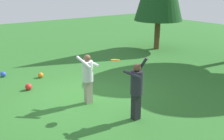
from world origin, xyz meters
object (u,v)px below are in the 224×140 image
ball_red (29,87)px  ball_blue (3,74)px  person_thrower (137,87)px  person_catcher (88,75)px  frisbee (115,60)px  ball_orange (41,75)px

ball_red → ball_blue: 2.08m
person_thrower → ball_blue: person_thrower is taller
person_thrower → person_catcher: person_thrower is taller
frisbee → ball_orange: size_ratio=1.76×
person_thrower → ball_blue: (-6.02, -2.01, -0.86)m
person_catcher → frisbee: bearing=-0.0°
person_catcher → ball_orange: (-3.24, -0.30, -0.84)m
person_thrower → ball_red: bearing=15.1°
ball_blue → person_catcher: bearing=19.4°
ball_red → frisbee: bearing=26.4°
person_thrower → frisbee: 1.02m
person_catcher → ball_orange: size_ratio=7.40×
person_catcher → ball_red: bearing=-175.2°
frisbee → ball_red: bearing=-153.6°
ball_orange → ball_blue: size_ratio=0.93×
person_thrower → ball_blue: size_ratio=7.76×
person_thrower → person_catcher: size_ratio=1.13×
person_thrower → person_catcher: 1.80m
person_catcher → ball_blue: bearing=176.6°
frisbee → ball_orange: (-4.16, -0.69, -1.48)m
person_thrower → ball_blue: bearing=10.7°
ball_orange → person_thrower: bearing=9.1°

